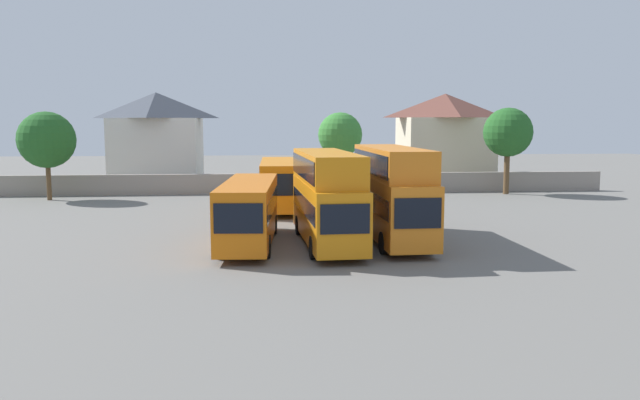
% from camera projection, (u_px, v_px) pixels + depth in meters
% --- Properties ---
extents(ground, '(140.00, 140.00, 0.00)m').
position_uv_depth(ground, '(304.00, 201.00, 51.02)').
color(ground, slate).
extents(depot_boundary_wall, '(56.00, 0.50, 1.80)m').
position_uv_depth(depot_boundary_wall, '(300.00, 183.00, 56.34)').
color(depot_boundary_wall, gray).
rests_on(depot_boundary_wall, ground).
extents(bus_1, '(3.13, 10.49, 3.33)m').
position_uv_depth(bus_1, '(249.00, 209.00, 32.68)').
color(bus_1, orange).
rests_on(bus_1, ground).
extents(bus_2, '(3.05, 10.55, 4.85)m').
position_uv_depth(bus_2, '(327.00, 193.00, 32.61)').
color(bus_2, orange).
rests_on(bus_2, ground).
extents(bus_3, '(2.74, 10.43, 5.05)m').
position_uv_depth(bus_3, '(392.00, 189.00, 33.63)').
color(bus_3, orange).
rests_on(bus_3, ground).
extents(bus_4, '(2.71, 10.87, 3.54)m').
position_uv_depth(bus_4, '(278.00, 182.00, 46.20)').
color(bus_4, orange).
rests_on(bus_4, ground).
extents(bus_5, '(3.32, 11.19, 3.29)m').
position_uv_depth(bus_5, '(335.00, 184.00, 46.23)').
color(bus_5, orange).
rests_on(bus_5, ground).
extents(house_terrace_left, '(8.74, 7.94, 9.26)m').
position_uv_depth(house_terrace_left, '(157.00, 139.00, 62.24)').
color(house_terrace_left, silver).
rests_on(house_terrace_left, ground).
extents(house_terrace_centre, '(9.21, 7.61, 9.24)m').
position_uv_depth(house_terrace_centre, '(445.00, 138.00, 64.69)').
color(house_terrace_centre, beige).
rests_on(house_terrace_centre, ground).
extents(tree_left_of_lot, '(4.32, 4.32, 7.64)m').
position_uv_depth(tree_left_of_lot, '(508.00, 133.00, 55.39)').
color(tree_left_of_lot, brown).
rests_on(tree_left_of_lot, ground).
extents(tree_behind_wall, '(4.14, 4.14, 7.27)m').
position_uv_depth(tree_behind_wall, '(340.00, 135.00, 58.62)').
color(tree_behind_wall, brown).
rests_on(tree_behind_wall, ground).
extents(tree_right_of_lot, '(4.60, 4.60, 7.24)m').
position_uv_depth(tree_right_of_lot, '(47.00, 140.00, 51.06)').
color(tree_right_of_lot, brown).
rests_on(tree_right_of_lot, ground).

